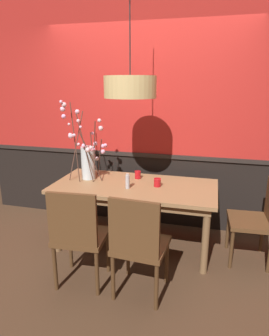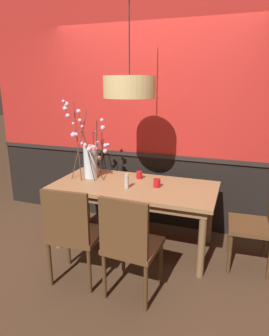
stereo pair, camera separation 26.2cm
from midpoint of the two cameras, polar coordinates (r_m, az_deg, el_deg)
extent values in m
plane|color=#4C3321|center=(3.61, -2.15, -14.34)|extent=(24.00, 24.00, 0.00)
cube|color=black|center=(4.01, 0.63, -3.95)|extent=(4.55, 0.12, 0.91)
cube|color=black|center=(3.87, 0.62, 2.61)|extent=(4.55, 0.14, 0.05)
cube|color=#B2231E|center=(3.77, 0.70, 17.22)|extent=(4.55, 0.12, 1.99)
cube|color=#997047|center=(3.30, -2.28, -3.53)|extent=(1.77, 0.86, 0.04)
cube|color=brown|center=(3.32, -2.27, -4.50)|extent=(1.66, 0.75, 0.08)
cylinder|color=brown|center=(3.47, -16.78, -9.82)|extent=(0.07, 0.07, 0.70)
cylinder|color=brown|center=(3.02, 10.82, -13.50)|extent=(0.07, 0.07, 0.70)
cylinder|color=brown|center=(4.01, -11.76, -5.88)|extent=(0.07, 0.07, 0.70)
cylinder|color=brown|center=(3.63, 11.66, -8.30)|extent=(0.07, 0.07, 0.70)
cube|color=brown|center=(3.30, 18.91, -9.60)|extent=(0.45, 0.48, 0.04)
cylinder|color=#492F1A|center=(3.22, 15.64, -14.71)|extent=(0.04, 0.04, 0.42)
cylinder|color=#492F1A|center=(3.56, 15.26, -11.51)|extent=(0.04, 0.04, 0.42)
cylinder|color=#492F1A|center=(3.61, 21.12, -11.69)|extent=(0.04, 0.04, 0.42)
cube|color=brown|center=(2.69, -1.61, -14.56)|extent=(0.47, 0.47, 0.04)
cube|color=brown|center=(2.40, -3.34, -11.48)|extent=(0.42, 0.06, 0.48)
cylinder|color=#492F1A|center=(3.02, -3.82, -16.10)|extent=(0.04, 0.04, 0.43)
cylinder|color=#492F1A|center=(2.92, 3.46, -17.38)|extent=(0.04, 0.04, 0.43)
cylinder|color=#492F1A|center=(2.74, -7.02, -20.02)|extent=(0.04, 0.04, 0.43)
cylinder|color=#492F1A|center=(2.62, 1.11, -21.72)|extent=(0.04, 0.04, 0.43)
cube|color=brown|center=(2.88, -12.66, -12.64)|extent=(0.48, 0.44, 0.04)
cube|color=brown|center=(2.62, -14.63, -9.55)|extent=(0.43, 0.07, 0.47)
cylinder|color=#492F1A|center=(3.21, -14.43, -14.49)|extent=(0.04, 0.04, 0.44)
cylinder|color=#492F1A|center=(3.08, -7.58, -15.52)|extent=(0.04, 0.04, 0.44)
cylinder|color=#492F1A|center=(2.95, -17.44, -17.77)|extent=(0.04, 0.04, 0.44)
cylinder|color=#492F1A|center=(2.80, -9.95, -19.16)|extent=(0.04, 0.04, 0.44)
cube|color=brown|center=(4.15, -3.05, -3.31)|extent=(0.45, 0.42, 0.04)
cube|color=brown|center=(4.25, -2.35, 0.73)|extent=(0.42, 0.04, 0.46)
cylinder|color=#492F1A|center=(4.03, -1.12, -7.52)|extent=(0.04, 0.04, 0.43)
cylinder|color=#492F1A|center=(4.13, -6.28, -6.96)|extent=(0.04, 0.04, 0.43)
cylinder|color=#492F1A|center=(4.34, 0.12, -5.70)|extent=(0.04, 0.04, 0.43)
cylinder|color=#492F1A|center=(4.45, -4.70, -5.24)|extent=(0.04, 0.04, 0.43)
cylinder|color=silver|center=(3.52, -10.92, 0.96)|extent=(0.16, 0.16, 0.38)
cylinder|color=silver|center=(3.55, -10.80, -1.27)|extent=(0.14, 0.14, 0.08)
cylinder|color=#472D23|center=(3.37, -10.50, 2.09)|extent=(0.22, 0.11, 0.57)
sphere|color=#FEABC8|center=(3.34, -10.37, 3.45)|extent=(0.04, 0.04, 0.04)
sphere|color=beige|center=(3.31, -11.12, 3.38)|extent=(0.05, 0.05, 0.05)
sphere|color=beige|center=(3.26, -10.56, 3.73)|extent=(0.03, 0.03, 0.03)
cylinder|color=#472D23|center=(3.51, -10.16, 2.42)|extent=(0.02, 0.08, 0.54)
sphere|color=#F8A8CE|center=(3.49, -10.13, 6.48)|extent=(0.03, 0.03, 0.03)
sphere|color=beige|center=(3.46, -10.38, 3.66)|extent=(0.05, 0.05, 0.05)
sphere|color=beige|center=(3.54, -9.99, 2.26)|extent=(0.06, 0.06, 0.06)
cylinder|color=#472D23|center=(3.52, -8.80, 1.93)|extent=(0.15, 0.18, 0.47)
sphere|color=#F1B2D2|center=(3.48, -8.18, 3.09)|extent=(0.05, 0.05, 0.05)
sphere|color=#EEAACF|center=(3.51, -8.14, 4.15)|extent=(0.05, 0.05, 0.05)
sphere|color=#FBABCE|center=(3.50, -7.62, 4.31)|extent=(0.03, 0.03, 0.03)
sphere|color=beige|center=(3.51, -9.28, 1.75)|extent=(0.05, 0.05, 0.05)
sphere|color=#F9AACC|center=(3.54, -7.69, 4.24)|extent=(0.05, 0.05, 0.05)
cylinder|color=#472D23|center=(3.47, -9.78, 3.41)|extent=(0.12, 0.17, 0.68)
sphere|color=#FCB0CB|center=(3.44, -8.84, 7.58)|extent=(0.03, 0.03, 0.03)
sphere|color=#F2B4BD|center=(3.40, -8.64, 7.46)|extent=(0.05, 0.05, 0.05)
sphere|color=#F1B2CE|center=(3.47, -9.60, 4.55)|extent=(0.05, 0.05, 0.05)
sphere|color=beige|center=(3.46, -8.88, 8.90)|extent=(0.04, 0.04, 0.04)
sphere|color=#F4A6D3|center=(3.45, -9.92, 3.54)|extent=(0.03, 0.03, 0.03)
cylinder|color=#472D23|center=(3.39, -11.66, 3.93)|extent=(0.21, 0.06, 0.78)
sphere|color=#FDADC9|center=(3.23, -13.14, 10.35)|extent=(0.05, 0.05, 0.05)
sphere|color=#F7AED0|center=(3.38, -11.86, 4.14)|extent=(0.04, 0.04, 0.04)
sphere|color=#ECA6C3|center=(3.29, -12.49, 7.59)|extent=(0.03, 0.03, 0.03)
sphere|color=#F9B5C2|center=(3.30, -12.92, 8.70)|extent=(0.04, 0.04, 0.04)
sphere|color=#E9B2C8|center=(3.27, -13.08, 10.41)|extent=(0.03, 0.03, 0.03)
cylinder|color=#472D23|center=(3.45, -13.40, 4.78)|extent=(0.16, 0.17, 0.87)
sphere|color=#ECB1C8|center=(3.39, -13.58, 6.07)|extent=(0.04, 0.04, 0.04)
sphere|color=beige|center=(3.36, -15.49, 11.49)|extent=(0.05, 0.05, 0.05)
sphere|color=#F9B1D2|center=(3.33, -16.05, 11.99)|extent=(0.03, 0.03, 0.03)
sphere|color=#ECB3C6|center=(3.40, -14.20, 5.91)|extent=(0.06, 0.06, 0.06)
sphere|color=#FBB7CF|center=(3.38, -15.70, 10.73)|extent=(0.06, 0.06, 0.06)
cylinder|color=#472D23|center=(3.59, -13.07, 4.27)|extent=(0.04, 0.38, 0.75)
sphere|color=#F3BACA|center=(3.64, -14.38, 8.04)|extent=(0.03, 0.03, 0.03)
sphere|color=#FDAFC9|center=(3.61, -14.21, 6.16)|extent=(0.04, 0.04, 0.04)
sphere|color=#FCACBD|center=(3.61, -12.67, 4.38)|extent=(0.04, 0.04, 0.04)
sphere|color=#E9A6D2|center=(3.61, -15.37, 9.41)|extent=(0.05, 0.05, 0.05)
cylinder|color=red|center=(3.22, 2.04, -2.79)|extent=(0.07, 0.07, 0.09)
torus|color=red|center=(3.21, 2.05, -2.10)|extent=(0.08, 0.08, 0.01)
cylinder|color=silver|center=(3.23, 2.04, -3.02)|extent=(0.05, 0.05, 0.04)
cylinder|color=red|center=(3.49, -1.53, -1.32)|extent=(0.07, 0.07, 0.09)
torus|color=red|center=(3.48, -1.53, -0.67)|extent=(0.07, 0.07, 0.01)
cylinder|color=silver|center=(3.49, -1.53, -1.53)|extent=(0.05, 0.05, 0.05)
cylinder|color=#ADADB2|center=(3.16, -3.71, -2.68)|extent=(0.04, 0.04, 0.14)
cylinder|color=beige|center=(3.14, -3.73, -1.28)|extent=(0.03, 0.03, 0.02)
cylinder|color=tan|center=(3.04, -3.39, 15.10)|extent=(0.51, 0.51, 0.21)
sphere|color=#F9EAB7|center=(3.04, -3.38, 14.51)|extent=(0.14, 0.14, 0.14)
cylinder|color=black|center=(3.09, -3.60, 26.56)|extent=(0.01, 0.01, 1.02)
camera|label=1|loc=(0.13, -92.32, -0.66)|focal=32.12mm
camera|label=2|loc=(0.13, 87.68, 0.66)|focal=32.12mm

